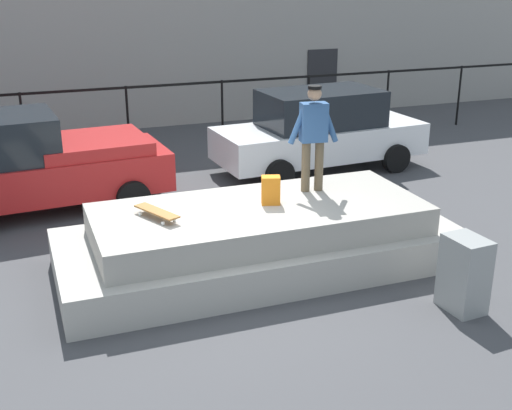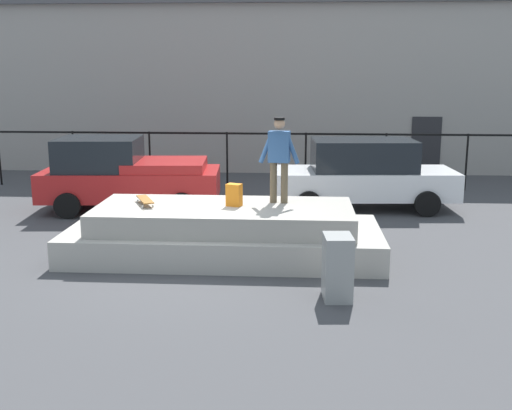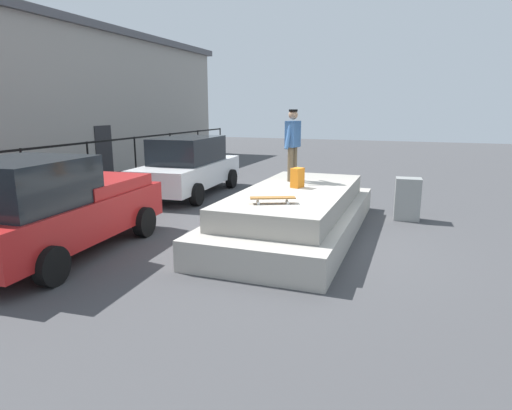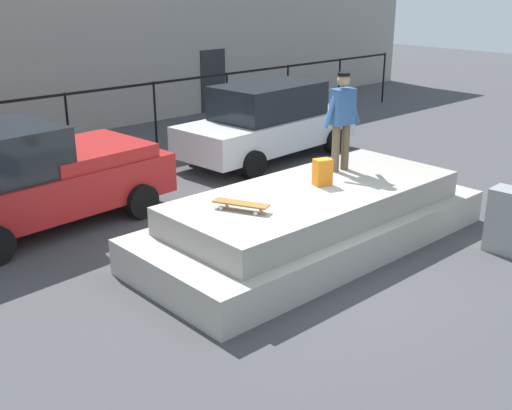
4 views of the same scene
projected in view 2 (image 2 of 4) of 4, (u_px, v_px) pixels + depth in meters
The scene contains 10 objects.
ground_plane at pixel (186, 256), 12.23m from camera, with size 60.00×60.00×0.00m, color #424244.
concrete_ledge at pixel (224, 233), 12.26m from camera, with size 6.10×2.58×0.99m.
skateboarder at pixel (279, 154), 12.25m from camera, with size 0.83×0.30×1.69m.
skateboard at pixel (145, 200), 12.25m from camera, with size 0.53×0.85×0.12m.
backpack at pixel (234, 195), 12.12m from camera, with size 0.28×0.20×0.44m, color orange.
car_red_pickup_near at pixel (125, 174), 16.07m from camera, with size 4.64×2.39×1.88m.
car_white_sedan_mid at pixel (363, 174), 16.23m from camera, with size 4.86×2.29×1.82m.
utility_box at pixel (337, 267), 9.90m from camera, with size 0.44×0.60×1.04m, color gray.
fence_row at pixel (227, 148), 19.01m from camera, with size 24.06×0.06×1.72m.
warehouse_building at pixel (245, 83), 25.08m from camera, with size 33.35×8.05×6.04m.
Camera 2 is at (2.15, -11.60, 3.62)m, focal length 43.72 mm.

